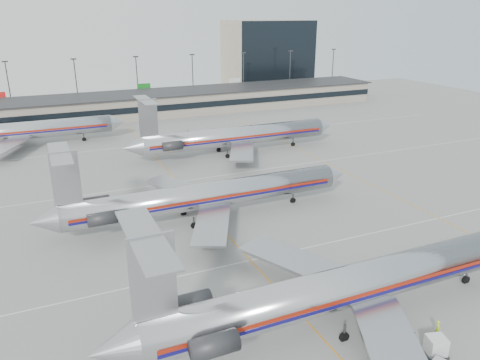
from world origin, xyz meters
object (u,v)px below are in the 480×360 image
jet_foreground (349,285)px  jet_second_row (201,196)px  belt_loader (394,356)px  uld_container (436,347)px

jet_foreground → jet_second_row: 28.10m
belt_loader → jet_second_row: bearing=80.0°
uld_container → belt_loader: size_ratio=0.52×
belt_loader → jet_foreground: bearing=72.1°
jet_foreground → uld_container: jet_foreground is taller
jet_second_row → uld_container: bearing=-75.8°
jet_foreground → belt_loader: 7.23m
jet_second_row → jet_foreground: bearing=-79.6°
jet_second_row → uld_container: size_ratio=21.23×
jet_foreground → belt_loader: (0.08, -6.49, -3.17)m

